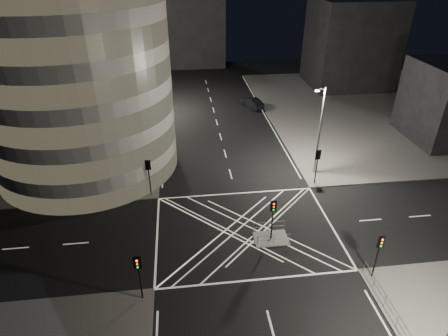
{
  "coord_description": "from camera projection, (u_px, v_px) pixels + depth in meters",
  "views": [
    {
      "loc": [
        -5.2,
        -26.22,
        22.07
      ],
      "look_at": [
        -1.21,
        6.32,
        3.0
      ],
      "focal_mm": 30.0,
      "sensor_mm": 36.0,
      "label": 1
    }
  ],
  "objects": [
    {
      "name": "ground",
      "position": [
        246.0,
        230.0,
        34.14
      ],
      "size": [
        120.0,
        120.0,
        0.0
      ],
      "primitive_type": "plane",
      "color": "black",
      "rests_on": "ground"
    },
    {
      "name": "sidewalk_far_left",
      "position": [
        17.0,
        126.0,
        54.22
      ],
      "size": [
        42.0,
        42.0,
        0.15
      ],
      "primitive_type": "cube",
      "color": "#575452",
      "rests_on": "ground"
    },
    {
      "name": "sidewalk_far_right",
      "position": [
        394.0,
        108.0,
        60.32
      ],
      "size": [
        42.0,
        42.0,
        0.15
      ],
      "primitive_type": "cube",
      "color": "#575452",
      "rests_on": "ground"
    },
    {
      "name": "central_island",
      "position": [
        271.0,
        238.0,
        33.03
      ],
      "size": [
        3.0,
        2.0,
        0.15
      ],
      "primitive_type": "cube",
      "color": "slate",
      "rests_on": "ground"
    },
    {
      "name": "office_tower_curved",
      "position": [
        37.0,
        48.0,
        41.67
      ],
      "size": [
        30.0,
        29.0,
        27.2
      ],
      "color": "#999691",
      "rests_on": "sidewalk_far_left"
    },
    {
      "name": "office_block_rear",
      "position": [
        74.0,
        27.0,
        62.26
      ],
      "size": [
        24.0,
        16.0,
        22.0
      ],
      "primitive_type": "cube",
      "color": "#999691",
      "rests_on": "sidewalk_far_left"
    },
    {
      "name": "building_right_far",
      "position": [
        351.0,
        43.0,
        67.35
      ],
      "size": [
        14.0,
        12.0,
        15.0
      ],
      "primitive_type": "cube",
      "color": "black",
      "rests_on": "sidewalk_far_right"
    },
    {
      "name": "building_far_end",
      "position": [
        181.0,
        22.0,
        78.96
      ],
      "size": [
        18.0,
        8.0,
        18.0
      ],
      "primitive_type": "cube",
      "color": "black",
      "rests_on": "ground"
    },
    {
      "name": "tree_a",
      "position": [
        132.0,
        150.0,
        38.61
      ],
      "size": [
        3.89,
        3.89,
        6.37
      ],
      "color": "black",
      "rests_on": "sidewalk_far_left"
    },
    {
      "name": "tree_b",
      "position": [
        135.0,
        116.0,
        43.11
      ],
      "size": [
        5.17,
        5.17,
        8.4
      ],
      "color": "black",
      "rests_on": "sidewalk_far_left"
    },
    {
      "name": "tree_c",
      "position": [
        139.0,
        103.0,
        48.58
      ],
      "size": [
        3.65,
        3.65,
        6.89
      ],
      "color": "black",
      "rests_on": "sidewalk_far_left"
    },
    {
      "name": "tree_d",
      "position": [
        142.0,
        86.0,
        53.51
      ],
      "size": [
        5.25,
        5.25,
        8.24
      ],
      "color": "black",
      "rests_on": "sidewalk_far_left"
    },
    {
      "name": "tree_e",
      "position": [
        145.0,
        78.0,
        59.01
      ],
      "size": [
        3.72,
        3.72,
        6.66
      ],
      "color": "black",
      "rests_on": "sidewalk_far_left"
    },
    {
      "name": "traffic_signal_fl",
      "position": [
        149.0,
        171.0,
        37.59
      ],
      "size": [
        0.55,
        0.22,
        4.0
      ],
      "color": "black",
      "rests_on": "sidewalk_far_left"
    },
    {
      "name": "traffic_signal_nl",
      "position": [
        138.0,
        270.0,
        25.92
      ],
      "size": [
        0.55,
        0.22,
        4.0
      ],
      "color": "black",
      "rests_on": "sidewalk_near_left"
    },
    {
      "name": "traffic_signal_fr",
      "position": [
        317.0,
        161.0,
        39.44
      ],
      "size": [
        0.55,
        0.22,
        4.0
      ],
      "color": "black",
      "rests_on": "sidewalk_far_right"
    },
    {
      "name": "traffic_signal_nr",
      "position": [
        379.0,
        249.0,
        27.77
      ],
      "size": [
        0.55,
        0.22,
        4.0
      ],
      "color": "black",
      "rests_on": "sidewalk_near_right"
    },
    {
      "name": "traffic_signal_island",
      "position": [
        273.0,
        213.0,
        31.6
      ],
      "size": [
        0.55,
        0.22,
        4.0
      ],
      "color": "black",
      "rests_on": "central_island"
    },
    {
      "name": "street_lamp_left_near",
      "position": [
        143.0,
        126.0,
        40.66
      ],
      "size": [
        1.25,
        0.25,
        10.0
      ],
      "color": "slate",
      "rests_on": "sidewalk_far_left"
    },
    {
      "name": "street_lamp_left_far",
      "position": [
        150.0,
        78.0,
        56.1
      ],
      "size": [
        1.25,
        0.25,
        10.0
      ],
      "color": "slate",
      "rests_on": "sidewalk_far_left"
    },
    {
      "name": "street_lamp_right_far",
      "position": [
        319.0,
        129.0,
        40.07
      ],
      "size": [
        1.25,
        0.25,
        10.0
      ],
      "color": "slate",
      "rests_on": "sidewalk_far_right"
    },
    {
      "name": "railing_near_right",
      "position": [
        404.0,
        332.0,
        24.24
      ],
      "size": [
        0.06,
        11.7,
        1.1
      ],
      "primitive_type": "cube",
      "color": "slate",
      "rests_on": "sidewalk_near_right"
    },
    {
      "name": "railing_island_south",
      "position": [
        274.0,
        240.0,
        31.94
      ],
      "size": [
        2.8,
        0.06,
        1.1
      ],
      "primitive_type": "cube",
      "color": "slate",
      "rests_on": "central_island"
    },
    {
      "name": "railing_island_north",
      "position": [
        269.0,
        226.0,
        33.49
      ],
      "size": [
        2.8,
        0.06,
        1.1
      ],
      "primitive_type": "cube",
      "color": "slate",
      "rests_on": "central_island"
    },
    {
      "name": "sedan",
      "position": [
        252.0,
        103.0,
        60.59
      ],
      "size": [
        3.46,
        5.0,
        1.56
      ],
      "primitive_type": "imported",
      "rotation": [
        0.0,
        0.0,
        3.57
      ],
      "color": "black",
      "rests_on": "ground"
    }
  ]
}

